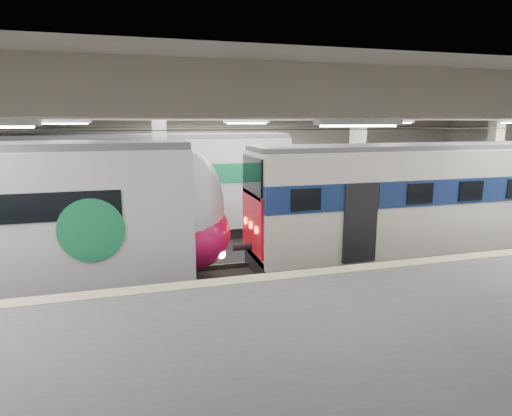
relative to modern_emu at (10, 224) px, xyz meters
name	(u,v)px	position (x,y,z in m)	size (l,w,h in m)	color
station_hall	(280,184)	(7.34, -1.74, 1.08)	(36.00, 24.00, 5.75)	black
modern_emu	(10,224)	(0.00, 0.00, 0.00)	(13.60, 2.81, 4.40)	silver
older_rer	(418,200)	(13.18, 0.00, 0.02)	(12.51, 2.76, 4.17)	silver
far_train	(123,186)	(2.91, 5.50, 0.13)	(13.93, 3.03, 4.44)	silver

